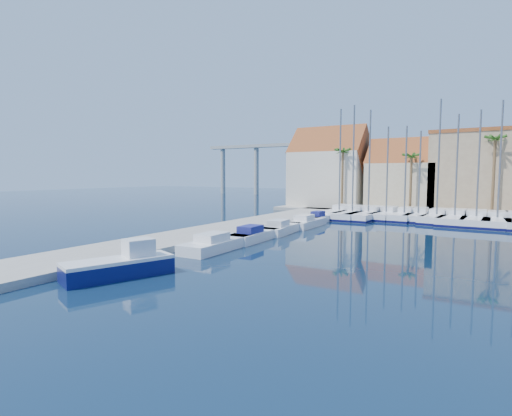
# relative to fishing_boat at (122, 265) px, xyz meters

# --- Properties ---
(ground) EXTENTS (260.00, 260.00, 0.00)m
(ground) POSITION_rel_fishing_boat_xyz_m (3.51, 2.25, -0.70)
(ground) COLOR black
(ground) RESTS_ON ground
(quay_west) EXTENTS (6.00, 77.00, 0.50)m
(quay_west) POSITION_rel_fishing_boat_xyz_m (-5.49, 15.75, -0.45)
(quay_west) COLOR gray
(quay_west) RESTS_ON ground
(shore_north) EXTENTS (54.00, 16.00, 0.50)m
(shore_north) POSITION_rel_fishing_boat_xyz_m (13.51, 50.25, -0.45)
(shore_north) COLOR gray
(shore_north) RESTS_ON ground
(fishing_boat) EXTENTS (3.93, 6.34, 2.11)m
(fishing_boat) POSITION_rel_fishing_boat_xyz_m (0.00, 0.00, 0.00)
(fishing_boat) COLOR #0D124F
(fishing_boat) RESTS_ON ground
(motorboat_west_0) EXTENTS (2.55, 7.37, 1.40)m
(motorboat_west_0) POSITION_rel_fishing_boat_xyz_m (-0.33, 9.43, -0.19)
(motorboat_west_0) COLOR white
(motorboat_west_0) RESTS_ON ground
(motorboat_west_1) EXTENTS (2.33, 6.58, 1.40)m
(motorboat_west_1) POSITION_rel_fishing_boat_xyz_m (-0.21, 14.65, -0.19)
(motorboat_west_1) COLOR white
(motorboat_west_1) RESTS_ON ground
(motorboat_west_2) EXTENTS (2.74, 6.76, 1.40)m
(motorboat_west_2) POSITION_rel_fishing_boat_xyz_m (-0.22, 19.80, -0.19)
(motorboat_west_2) COLOR white
(motorboat_west_2) RESTS_ON ground
(motorboat_west_3) EXTENTS (2.33, 6.85, 1.40)m
(motorboat_west_3) POSITION_rel_fishing_boat_xyz_m (-0.07, 25.65, -0.19)
(motorboat_west_3) COLOR white
(motorboat_west_3) RESTS_ON ground
(motorboat_west_4) EXTENTS (1.84, 5.15, 1.40)m
(motorboat_west_4) POSITION_rel_fishing_boat_xyz_m (-0.47, 30.38, -0.19)
(motorboat_west_4) COLOR white
(motorboat_west_4) RESTS_ON ground
(sailboat_0) EXTENTS (3.18, 11.11, 14.66)m
(sailboat_0) POSITION_rel_fishing_boat_xyz_m (-0.50, 38.18, -0.10)
(sailboat_0) COLOR white
(sailboat_0) RESTS_ON ground
(sailboat_1) EXTENTS (3.16, 11.60, 14.88)m
(sailboat_1) POSITION_rel_fishing_boat_xyz_m (1.59, 37.43, -0.11)
(sailboat_1) COLOR white
(sailboat_1) RESTS_ON ground
(sailboat_2) EXTENTS (3.82, 12.04, 14.14)m
(sailboat_2) POSITION_rel_fishing_boat_xyz_m (3.70, 37.69, -0.12)
(sailboat_2) COLOR white
(sailboat_2) RESTS_ON ground
(sailboat_3) EXTENTS (3.06, 9.38, 11.99)m
(sailboat_3) POSITION_rel_fishing_boat_xyz_m (5.75, 38.56, -0.11)
(sailboat_3) COLOR white
(sailboat_3) RESTS_ON ground
(sailboat_4) EXTENTS (2.58, 9.22, 11.93)m
(sailboat_4) POSITION_rel_fishing_boat_xyz_m (8.00, 38.46, -0.11)
(sailboat_4) COLOR white
(sailboat_4) RESTS_ON ground
(sailboat_5) EXTENTS (2.51, 9.32, 11.27)m
(sailboat_5) POSITION_rel_fishing_boat_xyz_m (9.61, 38.83, -0.12)
(sailboat_5) COLOR white
(sailboat_5) RESTS_ON ground
(sailboat_6) EXTENTS (3.47, 10.09, 14.85)m
(sailboat_6) POSITION_rel_fishing_boat_xyz_m (11.87, 38.30, -0.08)
(sailboat_6) COLOR white
(sailboat_6) RESTS_ON ground
(sailboat_7) EXTENTS (3.42, 11.40, 12.92)m
(sailboat_7) POSITION_rel_fishing_boat_xyz_m (13.83, 38.40, -0.13)
(sailboat_7) COLOR white
(sailboat_7) RESTS_ON ground
(sailboat_8) EXTENTS (3.15, 11.50, 13.24)m
(sailboat_8) POSITION_rel_fishing_boat_xyz_m (16.06, 38.40, -0.13)
(sailboat_8) COLOR white
(sailboat_8) RESTS_ON ground
(sailboat_9) EXTENTS (3.03, 10.88, 14.06)m
(sailboat_9) POSITION_rel_fishing_boat_xyz_m (18.18, 38.05, -0.11)
(sailboat_9) COLOR white
(sailboat_9) RESTS_ON ground
(building_0) EXTENTS (12.30, 9.00, 13.50)m
(building_0) POSITION_rel_fishing_boat_xyz_m (-6.49, 49.25, 5.82)
(building_0) COLOR beige
(building_0) RESTS_ON shore_north
(building_1) EXTENTS (10.30, 8.00, 11.00)m
(building_1) POSITION_rel_fishing_boat_xyz_m (5.51, 49.25, 4.60)
(building_1) COLOR #C3AE8A
(building_1) RESTS_ON shore_north
(building_2) EXTENTS (14.20, 10.20, 11.50)m
(building_2) POSITION_rel_fishing_boat_xyz_m (16.51, 50.25, 5.56)
(building_2) COLOR tan
(building_2) RESTS_ON shore_north
(palm_0) EXTENTS (2.60, 2.60, 10.15)m
(palm_0) POSITION_rel_fishing_boat_xyz_m (-2.49, 44.25, 8.38)
(palm_0) COLOR brown
(palm_0) RESTS_ON shore_north
(palm_1) EXTENTS (2.60, 2.60, 9.15)m
(palm_1) POSITION_rel_fishing_boat_xyz_m (7.51, 44.25, 7.44)
(palm_1) COLOR brown
(palm_1) RESTS_ON shore_north
(palm_2) EXTENTS (2.60, 2.60, 11.15)m
(palm_2) POSITION_rel_fishing_boat_xyz_m (17.51, 44.25, 9.32)
(palm_2) COLOR brown
(palm_2) RESTS_ON shore_north
(viaduct) EXTENTS (48.00, 2.20, 14.45)m
(viaduct) POSITION_rel_fishing_boat_xyz_m (-35.56, 84.25, 9.55)
(viaduct) COLOR #9E9E99
(viaduct) RESTS_ON ground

